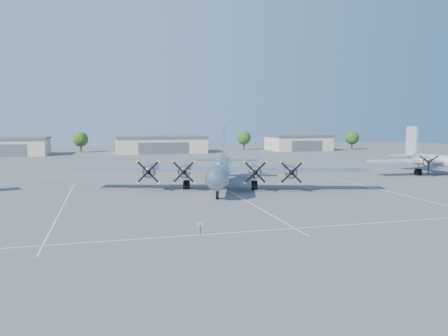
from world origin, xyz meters
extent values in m
plane|color=#4F4F51|center=(0.00, 0.00, 0.00)|extent=(260.00, 260.00, 0.00)
cube|color=silver|center=(-22.00, -5.00, 0.01)|extent=(0.15, 40.00, 0.01)
cube|color=silver|center=(0.00, -5.00, 0.01)|extent=(0.15, 40.00, 0.01)
cube|color=silver|center=(22.00, -5.00, 0.01)|extent=(0.15, 40.00, 0.01)
cube|color=silver|center=(0.00, -22.00, 0.01)|extent=(60.00, 0.15, 0.01)
cube|color=silver|center=(0.00, 25.00, 0.01)|extent=(60.00, 0.15, 0.01)
cube|color=beige|center=(-45.00, 82.00, 2.40)|extent=(22.00, 14.00, 4.80)
cube|color=slate|center=(-45.00, 82.00, 5.10)|extent=(22.60, 14.60, 0.60)
cube|color=slate|center=(-45.00, 74.95, 1.80)|extent=(12.10, 0.20, 3.60)
cube|color=beige|center=(0.00, 82.00, 2.40)|extent=(28.00, 14.00, 4.80)
cube|color=slate|center=(0.00, 82.00, 5.10)|extent=(28.60, 14.60, 0.60)
cube|color=slate|center=(0.00, 74.95, 1.80)|extent=(15.40, 0.20, 3.60)
cube|color=beige|center=(48.00, 82.00, 2.40)|extent=(20.00, 14.00, 4.80)
cube|color=slate|center=(48.00, 82.00, 5.10)|extent=(20.60, 14.60, 0.60)
cube|color=slate|center=(48.00, 74.95, 1.80)|extent=(11.00, 0.20, 3.60)
cylinder|color=#382619|center=(-25.00, 90.00, 1.40)|extent=(0.50, 0.50, 2.80)
sphere|color=#1E3F12|center=(-25.00, 90.00, 4.24)|extent=(4.80, 4.80, 4.80)
cylinder|color=#382619|center=(30.00, 88.00, 1.40)|extent=(0.50, 0.50, 2.80)
sphere|color=#1E3F12|center=(30.00, 88.00, 4.24)|extent=(4.80, 4.80, 4.80)
cylinder|color=#382619|center=(68.00, 80.00, 1.40)|extent=(0.50, 0.50, 2.80)
sphere|color=#1E3F12|center=(68.00, 80.00, 4.24)|extent=(4.80, 4.80, 4.80)
cylinder|color=black|center=(-9.00, -21.91, 0.44)|extent=(0.07, 0.07, 0.87)
cube|color=white|center=(-9.00, -21.91, 0.93)|extent=(0.59, 0.19, 0.44)
camera|label=1|loc=(-16.78, -58.86, 9.94)|focal=35.00mm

